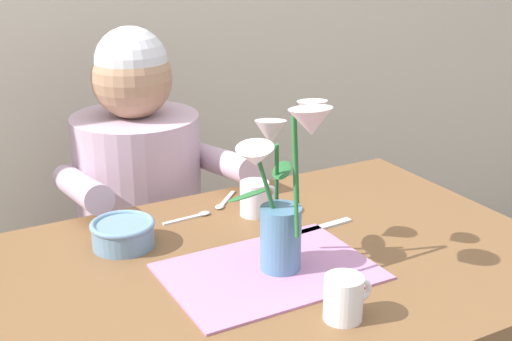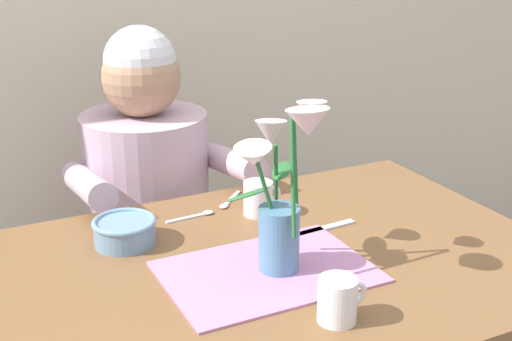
% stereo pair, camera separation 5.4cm
% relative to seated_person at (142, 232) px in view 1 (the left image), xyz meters
% --- Properties ---
extents(dining_table, '(1.20, 0.80, 0.74)m').
position_rel_seated_person_xyz_m(dining_table, '(0.05, -0.62, 0.08)').
color(dining_table, brown).
rests_on(dining_table, ground_plane).
extents(seated_person, '(0.45, 0.47, 1.14)m').
position_rel_seated_person_xyz_m(seated_person, '(0.00, 0.00, 0.00)').
color(seated_person, '#4C4C56').
rests_on(seated_person, ground_plane).
extents(striped_placemat, '(0.40, 0.28, 0.00)m').
position_rel_seated_person_xyz_m(striped_placemat, '(0.03, -0.66, 0.18)').
color(striped_placemat, '#B275A3').
rests_on(striped_placemat, dining_table).
extents(flower_vase, '(0.21, 0.25, 0.34)m').
position_rel_seated_person_xyz_m(flower_vase, '(0.06, -0.65, 0.35)').
color(flower_vase, teal).
rests_on(flower_vase, dining_table).
extents(ceramic_bowl, '(0.14, 0.14, 0.06)m').
position_rel_seated_person_xyz_m(ceramic_bowl, '(-0.18, -0.41, 0.21)').
color(ceramic_bowl, '#6689A8').
rests_on(ceramic_bowl, dining_table).
extents(dinner_knife, '(0.19, 0.03, 0.00)m').
position_rel_seated_person_xyz_m(dinner_knife, '(0.22, -0.54, 0.18)').
color(dinner_knife, silver).
rests_on(dinner_knife, dining_table).
extents(ceramic_mug, '(0.09, 0.07, 0.08)m').
position_rel_seated_person_xyz_m(ceramic_mug, '(0.15, -0.39, 0.22)').
color(ceramic_mug, silver).
rests_on(ceramic_mug, dining_table).
extents(tea_cup, '(0.09, 0.07, 0.08)m').
position_rel_seated_person_xyz_m(tea_cup, '(0.06, -0.86, 0.22)').
color(tea_cup, silver).
rests_on(tea_cup, dining_table).
extents(spoon_0, '(0.09, 0.09, 0.01)m').
position_rel_seated_person_xyz_m(spoon_0, '(0.11, -0.30, 0.18)').
color(spoon_0, silver).
rests_on(spoon_0, dining_table).
extents(spoon_1, '(0.12, 0.02, 0.01)m').
position_rel_seated_person_xyz_m(spoon_1, '(0.01, -0.34, 0.18)').
color(spoon_1, silver).
rests_on(spoon_1, dining_table).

